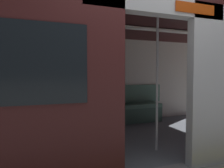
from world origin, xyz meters
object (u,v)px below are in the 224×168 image
at_px(train_car, 115,58).
at_px(book, 74,106).
at_px(grab_pole_far, 157,85).
at_px(person_seated, 91,97).
at_px(grab_pole_door, 112,86).
at_px(bench_seat, 99,111).
at_px(handbag, 109,102).

distance_m(train_car, book, 1.62).
bearing_deg(grab_pole_far, train_car, -55.82).
distance_m(person_seated, grab_pole_door, 1.90).
bearing_deg(bench_seat, grab_pole_far, 102.43).
distance_m(handbag, grab_pole_far, 1.87).
height_order(grab_pole_door, grab_pole_far, same).
bearing_deg(handbag, grab_pole_far, 94.79).
bearing_deg(person_seated, grab_pole_door, 84.17).
height_order(person_seated, grab_pole_door, grab_pole_door).
xyz_separation_m(bench_seat, book, (0.57, -0.05, 0.12)).
xyz_separation_m(person_seated, handbag, (-0.44, -0.08, -0.14)).
distance_m(bench_seat, person_seated, 0.39).
distance_m(handbag, grab_pole_door, 2.09).
relative_size(bench_seat, handbag, 12.10).
relative_size(person_seated, book, 5.36).
bearing_deg(book, person_seated, 176.83).
relative_size(grab_pole_door, grab_pole_far, 1.00).
relative_size(person_seated, handbag, 4.53).
bearing_deg(train_car, grab_pole_far, 124.18).
relative_size(train_car, grab_pole_far, 3.15).
height_order(handbag, grab_pole_far, grab_pole_far).
bearing_deg(person_seated, bench_seat, -165.58).
bearing_deg(train_car, handbag, -104.29).
relative_size(bench_seat, person_seated, 2.67).
height_order(person_seated, handbag, person_seated).
height_order(bench_seat, grab_pole_door, grab_pole_door).
distance_m(handbag, book, 0.81).
distance_m(train_car, grab_pole_door, 0.97).
height_order(train_car, grab_pole_door, train_car).
bearing_deg(person_seated, handbag, -170.27).
height_order(book, grab_pole_far, grab_pole_far).
xyz_separation_m(train_car, handbag, (-0.29, -1.15, -0.92)).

